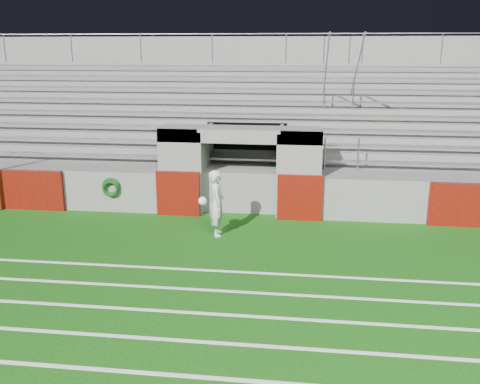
# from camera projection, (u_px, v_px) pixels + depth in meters

# --- Properties ---
(ground) EXTENTS (90.00, 90.00, 0.00)m
(ground) POSITION_uv_depth(u_px,v_px,m) (223.00, 254.00, 13.03)
(ground) COLOR #11480C
(ground) RESTS_ON ground
(field_markings) EXTENTS (28.00, 8.09, 0.01)m
(field_markings) POSITION_uv_depth(u_px,v_px,m) (172.00, 375.00, 8.24)
(field_markings) COLOR white
(field_markings) RESTS_ON ground
(stadium_structure) EXTENTS (26.00, 8.48, 5.42)m
(stadium_structure) POSITION_uv_depth(u_px,v_px,m) (255.00, 139.00, 20.26)
(stadium_structure) COLOR slate
(stadium_structure) RESTS_ON ground
(goalkeeper_with_ball) EXTENTS (0.74, 0.72, 1.78)m
(goalkeeper_with_ball) POSITION_uv_depth(u_px,v_px,m) (217.00, 203.00, 14.17)
(goalkeeper_with_ball) COLOR silver
(goalkeeper_with_ball) RESTS_ON ground
(hose_coil) EXTENTS (0.56, 0.15, 0.59)m
(hose_coil) POSITION_uv_depth(u_px,v_px,m) (111.00, 188.00, 16.09)
(hose_coil) COLOR #0C4015
(hose_coil) RESTS_ON ground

